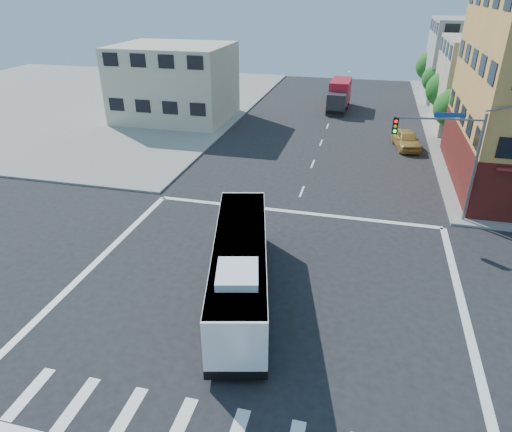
# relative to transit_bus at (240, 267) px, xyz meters

# --- Properties ---
(ground) EXTENTS (120.00, 120.00, 0.00)m
(ground) POSITION_rel_transit_bus_xyz_m (0.96, 0.29, -1.65)
(ground) COLOR black
(ground) RESTS_ON ground
(sidewalk_nw) EXTENTS (50.00, 50.00, 0.15)m
(sidewalk_nw) POSITION_rel_transit_bus_xyz_m (-34.04, 35.29, -1.57)
(sidewalk_nw) COLOR gray
(sidewalk_nw) RESTS_ON ground
(building_east_near) EXTENTS (12.06, 10.06, 9.00)m
(building_east_near) POSITION_rel_transit_bus_xyz_m (17.94, 34.27, 2.86)
(building_east_near) COLOR #C4B695
(building_east_near) RESTS_ON ground
(building_east_far) EXTENTS (12.06, 10.06, 10.00)m
(building_east_far) POSITION_rel_transit_bus_xyz_m (17.94, 48.27, 3.36)
(building_east_far) COLOR #9A9B96
(building_east_far) RESTS_ON ground
(building_west) EXTENTS (12.06, 10.06, 8.00)m
(building_west) POSITION_rel_transit_bus_xyz_m (-16.06, 30.27, 2.36)
(building_west) COLOR #BEB59E
(building_west) RESTS_ON ground
(signal_mast_ne) EXTENTS (7.91, 1.13, 8.07)m
(signal_mast_ne) POSITION_rel_transit_bus_xyz_m (10.04, 10.91, 3.33)
(signal_mast_ne) COLOR slate
(signal_mast_ne) RESTS_ON ground
(street_tree_a) EXTENTS (3.60, 3.60, 5.53)m
(street_tree_a) POSITION_rel_transit_bus_xyz_m (12.86, 28.21, 1.94)
(street_tree_a) COLOR #372614
(street_tree_a) RESTS_ON ground
(street_tree_b) EXTENTS (3.80, 3.80, 5.79)m
(street_tree_b) POSITION_rel_transit_bus_xyz_m (12.86, 36.21, 2.11)
(street_tree_b) COLOR #372614
(street_tree_b) RESTS_ON ground
(street_tree_c) EXTENTS (3.40, 3.40, 5.29)m
(street_tree_c) POSITION_rel_transit_bus_xyz_m (12.86, 44.21, 1.81)
(street_tree_c) COLOR #372614
(street_tree_c) RESTS_ON ground
(street_tree_d) EXTENTS (4.00, 4.00, 6.03)m
(street_tree_d) POSITION_rel_transit_bus_xyz_m (12.86, 52.21, 2.23)
(street_tree_d) COLOR #372614
(street_tree_d) RESTS_ON ground
(transit_bus) EXTENTS (5.08, 11.62, 3.37)m
(transit_bus) POSITION_rel_transit_bus_xyz_m (0.00, 0.00, 0.00)
(transit_bus) COLOR black
(transit_bus) RESTS_ON ground
(box_truck) EXTENTS (2.39, 7.54, 3.37)m
(box_truck) POSITION_rel_transit_bus_xyz_m (1.40, 39.16, -0.01)
(box_truck) COLOR #27272D
(box_truck) RESTS_ON ground
(parked_car) EXTENTS (2.81, 5.11, 1.65)m
(parked_car) POSITION_rel_transit_bus_xyz_m (8.78, 25.65, -0.82)
(parked_car) COLOR gold
(parked_car) RESTS_ON ground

